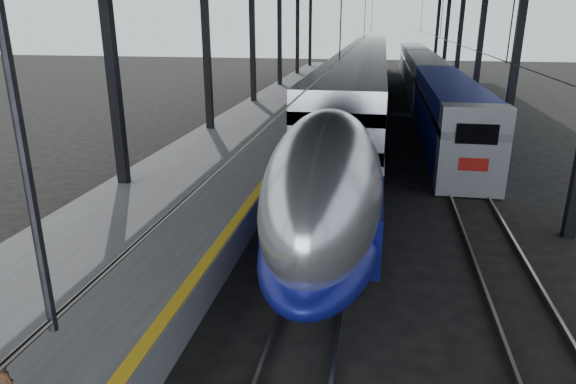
# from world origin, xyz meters

# --- Properties ---
(ground) EXTENTS (160.00, 160.00, 0.00)m
(ground) POSITION_xyz_m (0.00, 0.00, 0.00)
(ground) COLOR black
(ground) RESTS_ON ground
(platform) EXTENTS (6.00, 80.00, 1.00)m
(platform) POSITION_xyz_m (-3.50, 20.00, 0.50)
(platform) COLOR #4C4C4F
(platform) RESTS_ON ground
(yellow_strip) EXTENTS (0.30, 80.00, 0.01)m
(yellow_strip) POSITION_xyz_m (-0.70, 20.00, 1.00)
(yellow_strip) COLOR gold
(yellow_strip) RESTS_ON platform
(rails) EXTENTS (6.52, 80.00, 0.16)m
(rails) POSITION_xyz_m (4.50, 20.00, 0.08)
(rails) COLOR slate
(rails) RESTS_ON ground
(tgv_train) EXTENTS (3.22, 65.20, 4.61)m
(tgv_train) POSITION_xyz_m (2.00, 28.77, 2.16)
(tgv_train) COLOR silver
(tgv_train) RESTS_ON ground
(second_train) EXTENTS (2.60, 56.05, 3.59)m
(second_train) POSITION_xyz_m (7.00, 35.50, 1.82)
(second_train) COLOR navy
(second_train) RESTS_ON ground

